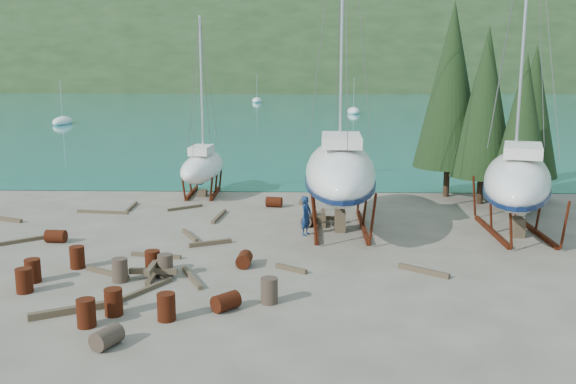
{
  "coord_description": "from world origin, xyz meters",
  "views": [
    {
      "loc": [
        2.58,
        -24.38,
        7.91
      ],
      "look_at": [
        1.74,
        3.0,
        2.42
      ],
      "focal_mm": 40.0,
      "sensor_mm": 36.0,
      "label": 1
    }
  ],
  "objects_px": {
    "large_sailboat_near": "(340,170)",
    "large_sailboat_far": "(517,179)",
    "worker": "(306,216)",
    "small_sailboat_shore": "(203,167)"
  },
  "relations": [
    {
      "from": "large_sailboat_far",
      "to": "large_sailboat_near",
      "type": "bearing_deg",
      "value": -167.41
    },
    {
      "from": "worker",
      "to": "large_sailboat_far",
      "type": "bearing_deg",
      "value": -59.17
    },
    {
      "from": "large_sailboat_near",
      "to": "large_sailboat_far",
      "type": "distance_m",
      "value": 8.27
    },
    {
      "from": "large_sailboat_near",
      "to": "worker",
      "type": "relative_size",
      "value": 9.61
    },
    {
      "from": "large_sailboat_near",
      "to": "large_sailboat_far",
      "type": "height_order",
      "value": "large_sailboat_near"
    },
    {
      "from": "large_sailboat_far",
      "to": "worker",
      "type": "xyz_separation_m",
      "value": [
        -9.86,
        -0.56,
        -1.71
      ]
    },
    {
      "from": "large_sailboat_near",
      "to": "small_sailboat_shore",
      "type": "height_order",
      "value": "large_sailboat_near"
    },
    {
      "from": "small_sailboat_shore",
      "to": "large_sailboat_far",
      "type": "bearing_deg",
      "value": -22.89
    },
    {
      "from": "worker",
      "to": "large_sailboat_near",
      "type": "bearing_deg",
      "value": -23.67
    },
    {
      "from": "large_sailboat_near",
      "to": "small_sailboat_shore",
      "type": "relative_size",
      "value": 1.67
    }
  ]
}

